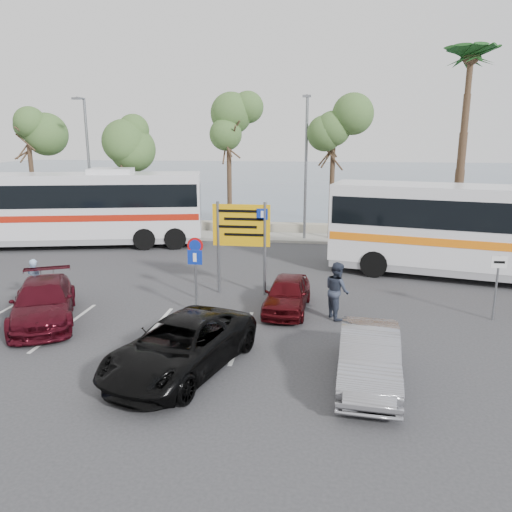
# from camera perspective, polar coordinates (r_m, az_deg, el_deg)

# --- Properties ---
(ground) EXTENTS (120.00, 120.00, 0.00)m
(ground) POSITION_cam_1_polar(r_m,az_deg,el_deg) (16.82, -6.82, -7.43)
(ground) COLOR #313134
(ground) RESTS_ON ground
(kerb_strip) EXTENTS (44.00, 2.40, 0.15)m
(kerb_strip) POSITION_cam_1_polar(r_m,az_deg,el_deg) (30.05, -0.17, 2.21)
(kerb_strip) COLOR #9C998E
(kerb_strip) RESTS_ON ground
(seawall) EXTENTS (48.00, 0.80, 0.60)m
(seawall) POSITION_cam_1_polar(r_m,az_deg,el_deg) (31.95, 0.33, 3.31)
(seawall) COLOR #A09880
(seawall) RESTS_ON ground
(sea) EXTENTS (140.00, 140.00, 0.00)m
(sea) POSITION_cam_1_polar(r_m,az_deg,el_deg) (75.52, 4.71, 9.00)
(sea) COLOR #455B6F
(sea) RESTS_ON ground
(tree_far_left) EXTENTS (3.20, 3.20, 7.60)m
(tree_far_left) POSITION_cam_1_polar(r_m,az_deg,el_deg) (34.32, -24.67, 12.94)
(tree_far_left) COLOR #382619
(tree_far_left) RESTS_ON kerb_strip
(tree_left) EXTENTS (3.20, 3.20, 7.20)m
(tree_left) POSITION_cam_1_polar(r_m,az_deg,el_deg) (31.57, -15.11, 13.14)
(tree_left) COLOR #382619
(tree_left) RESTS_ON kerb_strip
(tree_mid) EXTENTS (3.20, 3.20, 8.00)m
(tree_mid) POSITION_cam_1_polar(r_m,az_deg,el_deg) (29.71, -3.14, 14.83)
(tree_mid) COLOR #382619
(tree_mid) RESTS_ON kerb_strip
(tree_right) EXTENTS (3.20, 3.20, 7.40)m
(tree_right) POSITION_cam_1_polar(r_m,az_deg,el_deg) (29.18, 8.87, 13.75)
(tree_right) COLOR #382619
(tree_right) RESTS_ON kerb_strip
(palm_tree) EXTENTS (4.80, 4.80, 11.20)m
(palm_tree) POSITION_cam_1_polar(r_m,az_deg,el_deg) (30.35, 23.33, 19.86)
(palm_tree) COLOR #382619
(palm_tree) RESTS_ON kerb_strip
(street_lamp_left) EXTENTS (0.45, 1.15, 8.01)m
(street_lamp_left) POSITION_cam_1_polar(r_m,az_deg,el_deg) (31.99, -18.65, 10.38)
(street_lamp_left) COLOR slate
(street_lamp_left) RESTS_ON kerb_strip
(street_lamp_right) EXTENTS (0.45, 1.15, 8.01)m
(street_lamp_right) POSITION_cam_1_polar(r_m,az_deg,el_deg) (28.75, 5.73, 10.72)
(street_lamp_right) COLOR slate
(street_lamp_right) RESTS_ON kerb_strip
(direction_sign) EXTENTS (2.20, 0.12, 3.60)m
(direction_sign) POSITION_cam_1_polar(r_m,az_deg,el_deg) (18.96, -1.67, 2.72)
(direction_sign) COLOR slate
(direction_sign) RESTS_ON ground
(sign_no_stop) EXTENTS (0.60, 0.08, 2.35)m
(sign_no_stop) POSITION_cam_1_polar(r_m,az_deg,el_deg) (18.70, -6.92, -0.21)
(sign_no_stop) COLOR slate
(sign_no_stop) RESTS_ON ground
(sign_parking) EXTENTS (0.50, 0.07, 2.25)m
(sign_parking) POSITION_cam_1_polar(r_m,az_deg,el_deg) (17.14, -6.94, -1.86)
(sign_parking) COLOR slate
(sign_parking) RESTS_ON ground
(sign_taxi) EXTENTS (0.50, 0.07, 2.20)m
(sign_taxi) POSITION_cam_1_polar(r_m,az_deg,el_deg) (18.21, 25.85, -2.38)
(sign_taxi) COLOR slate
(sign_taxi) RESTS_ON ground
(lane_markings) EXTENTS (12.02, 4.20, 0.01)m
(lane_markings) POSITION_cam_1_polar(r_m,az_deg,el_deg) (16.25, -11.64, -8.38)
(lane_markings) COLOR silver
(lane_markings) RESTS_ON ground
(coach_bus_left) EXTENTS (14.03, 5.89, 4.28)m
(coach_bus_left) POSITION_cam_1_polar(r_m,az_deg,el_deg) (29.30, -19.93, 4.89)
(coach_bus_left) COLOR silver
(coach_bus_left) RESTS_ON ground
(coach_bus_right) EXTENTS (13.87, 5.87, 4.23)m
(coach_bus_right) POSITION_cam_1_polar(r_m,az_deg,el_deg) (23.19, 25.66, 2.19)
(coach_bus_right) COLOR silver
(coach_bus_right) RESTS_ON ground
(car_maroon) EXTENTS (3.74, 5.04, 1.36)m
(car_maroon) POSITION_cam_1_polar(r_m,az_deg,el_deg) (17.92, -23.13, -4.84)
(car_maroon) COLOR #470B16
(car_maroon) RESTS_ON ground
(car_red) EXTENTS (1.65, 3.65, 1.21)m
(car_red) POSITION_cam_1_polar(r_m,az_deg,el_deg) (17.57, 3.59, -4.34)
(car_red) COLOR #45090E
(car_red) RESTS_ON ground
(suv_black) EXTENTS (3.69, 5.44, 1.38)m
(suv_black) POSITION_cam_1_polar(r_m,az_deg,el_deg) (13.31, -8.58, -10.10)
(suv_black) COLOR black
(suv_black) RESTS_ON ground
(car_silver_b) EXTENTS (1.73, 4.21, 1.36)m
(car_silver_b) POSITION_cam_1_polar(r_m,az_deg,el_deg) (12.89, 12.79, -11.19)
(car_silver_b) COLOR gray
(car_silver_b) RESTS_ON ground
(pedestrian_near) EXTENTS (0.59, 0.41, 1.56)m
(pedestrian_near) POSITION_cam_1_polar(r_m,az_deg,el_deg) (20.40, -23.93, -2.45)
(pedestrian_near) COLOR #9ABBE1
(pedestrian_near) RESTS_ON ground
(pedestrian_far) EXTENTS (1.06, 1.16, 1.93)m
(pedestrian_far) POSITION_cam_1_polar(r_m,az_deg,el_deg) (16.95, 9.24, -3.89)
(pedestrian_far) COLOR #2D3444
(pedestrian_far) RESTS_ON ground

